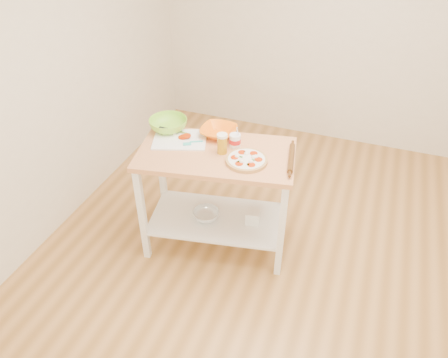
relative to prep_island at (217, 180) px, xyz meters
name	(u,v)px	position (x,y,z in m)	size (l,w,h in m)	color
room_shell	(301,122)	(0.62, -0.16, 0.70)	(4.04, 4.54, 2.74)	#B78143
prep_island	(217,180)	(0.00, 0.00, 0.00)	(1.25, 0.83, 0.90)	tan
pizza	(247,160)	(0.25, -0.04, 0.27)	(0.30, 0.30, 0.05)	tan
cutting_board	(180,139)	(-0.32, 0.06, 0.26)	(0.47, 0.41, 0.04)	white
spatula	(192,143)	(-0.21, 0.03, 0.27)	(0.13, 0.11, 0.01)	#34B9AB
knife	(170,130)	(-0.44, 0.15, 0.27)	(0.27, 0.04, 0.01)	silver
orange_bowl	(219,132)	(-0.07, 0.23, 0.29)	(0.28, 0.28, 0.07)	orange
green_bowl	(168,124)	(-0.47, 0.17, 0.30)	(0.30, 0.30, 0.09)	#8CD535
beer_pint	(222,144)	(0.04, 0.01, 0.33)	(0.08, 0.08, 0.15)	#B78310
yogurt_tub	(235,141)	(0.10, 0.12, 0.30)	(0.09, 0.09, 0.18)	white
rolling_pin	(291,158)	(0.54, 0.08, 0.27)	(0.04, 0.04, 0.35)	#583414
shelf_glass_bowl	(206,215)	(-0.08, -0.03, -0.35)	(0.22, 0.22, 0.07)	silver
shelf_bin	(253,217)	(0.29, 0.05, -0.33)	(0.11, 0.11, 0.11)	white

